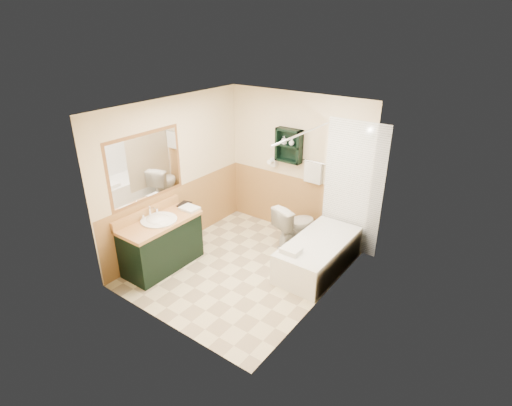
# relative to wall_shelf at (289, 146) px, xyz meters

# --- Properties ---
(floor) EXTENTS (3.00, 3.00, 0.00)m
(floor) POSITION_rel_wall_shelf_xyz_m (0.10, -1.41, -1.55)
(floor) COLOR beige
(floor) RESTS_ON ground
(back_wall) EXTENTS (2.60, 0.04, 2.40)m
(back_wall) POSITION_rel_wall_shelf_xyz_m (0.10, 0.11, -0.35)
(back_wall) COLOR #FEEFC7
(back_wall) RESTS_ON ground
(left_wall) EXTENTS (0.04, 3.00, 2.40)m
(left_wall) POSITION_rel_wall_shelf_xyz_m (-1.22, -1.41, -0.35)
(left_wall) COLOR #FEEFC7
(left_wall) RESTS_ON ground
(right_wall) EXTENTS (0.04, 3.00, 2.40)m
(right_wall) POSITION_rel_wall_shelf_xyz_m (1.42, -1.41, -0.35)
(right_wall) COLOR #FEEFC7
(right_wall) RESTS_ON ground
(ceiling) EXTENTS (2.60, 3.00, 0.04)m
(ceiling) POSITION_rel_wall_shelf_xyz_m (0.10, -1.41, 0.87)
(ceiling) COLOR white
(ceiling) RESTS_ON back_wall
(wainscot_left) EXTENTS (2.98, 2.98, 1.00)m
(wainscot_left) POSITION_rel_wall_shelf_xyz_m (-1.19, -1.41, -1.05)
(wainscot_left) COLOR tan
(wainscot_left) RESTS_ON left_wall
(wainscot_back) EXTENTS (2.58, 2.58, 1.00)m
(wainscot_back) POSITION_rel_wall_shelf_xyz_m (0.10, 0.08, -1.05)
(wainscot_back) COLOR tan
(wainscot_back) RESTS_ON back_wall
(mirror_frame) EXTENTS (1.30, 1.30, 1.00)m
(mirror_frame) POSITION_rel_wall_shelf_xyz_m (-1.17, -1.96, -0.05)
(mirror_frame) COLOR brown
(mirror_frame) RESTS_ON left_wall
(mirror_glass) EXTENTS (1.20, 1.20, 0.90)m
(mirror_glass) POSITION_rel_wall_shelf_xyz_m (-1.17, -1.96, -0.05)
(mirror_glass) COLOR white
(mirror_glass) RESTS_ON left_wall
(tile_right) EXTENTS (1.50, 1.50, 2.10)m
(tile_right) POSITION_rel_wall_shelf_xyz_m (1.38, -0.66, -0.50)
(tile_right) COLOR white
(tile_right) RESTS_ON right_wall
(tile_back) EXTENTS (0.95, 0.95, 2.10)m
(tile_back) POSITION_rel_wall_shelf_xyz_m (1.13, 0.07, -0.50)
(tile_back) COLOR white
(tile_back) RESTS_ON back_wall
(tile_accent) EXTENTS (1.50, 1.50, 0.10)m
(tile_accent) POSITION_rel_wall_shelf_xyz_m (1.37, -0.66, 0.35)
(tile_accent) COLOR #12422D
(tile_accent) RESTS_ON right_wall
(wall_shelf) EXTENTS (0.45, 0.15, 0.55)m
(wall_shelf) POSITION_rel_wall_shelf_xyz_m (0.00, 0.00, 0.00)
(wall_shelf) COLOR black
(wall_shelf) RESTS_ON back_wall
(hair_dryer) EXTENTS (0.10, 0.24, 0.18)m
(hair_dryer) POSITION_rel_wall_shelf_xyz_m (-0.30, 0.02, -0.35)
(hair_dryer) COLOR white
(hair_dryer) RESTS_ON back_wall
(towel_bar) EXTENTS (0.40, 0.06, 0.40)m
(towel_bar) POSITION_rel_wall_shelf_xyz_m (0.45, 0.04, -0.20)
(towel_bar) COLOR silver
(towel_bar) RESTS_ON back_wall
(curtain_rod) EXTENTS (0.03, 1.60, 0.03)m
(curtain_rod) POSITION_rel_wall_shelf_xyz_m (0.63, -0.66, 0.45)
(curtain_rod) COLOR silver
(curtain_rod) RESTS_ON back_wall
(shower_curtain) EXTENTS (1.05, 1.05, 1.70)m
(shower_curtain) POSITION_rel_wall_shelf_xyz_m (0.63, -0.48, -0.40)
(shower_curtain) COLOR beige
(shower_curtain) RESTS_ON curtain_rod
(vanity) EXTENTS (0.59, 1.21, 0.77)m
(vanity) POSITION_rel_wall_shelf_xyz_m (-0.89, -2.05, -1.16)
(vanity) COLOR black
(vanity) RESTS_ON ground
(bathtub) EXTENTS (0.71, 1.50, 0.48)m
(bathtub) POSITION_rel_wall_shelf_xyz_m (1.03, -0.74, -1.31)
(bathtub) COLOR white
(bathtub) RESTS_ON ground
(toilet) EXTENTS (0.62, 0.83, 0.72)m
(toilet) POSITION_rel_wall_shelf_xyz_m (0.39, -0.35, -1.19)
(toilet) COLOR white
(toilet) RESTS_ON ground
(counter_towel) EXTENTS (0.28, 0.22, 0.04)m
(counter_towel) POSITION_rel_wall_shelf_xyz_m (-0.79, -1.53, -0.76)
(counter_towel) COLOR silver
(counter_towel) RESTS_ON vanity
(vanity_book) EXTENTS (0.17, 0.06, 0.22)m
(vanity_book) POSITION_rel_wall_shelf_xyz_m (-1.06, -1.48, -0.67)
(vanity_book) COLOR black
(vanity_book) RESTS_ON vanity
(tub_towel) EXTENTS (0.27, 0.22, 0.07)m
(tub_towel) POSITION_rel_wall_shelf_xyz_m (0.86, -1.25, -1.04)
(tub_towel) COLOR silver
(tub_towel) RESTS_ON bathtub
(soap_bottle_a) EXTENTS (0.10, 0.14, 0.06)m
(soap_bottle_a) POSITION_rel_wall_shelf_xyz_m (-0.09, -0.01, 0.04)
(soap_bottle_a) COLOR white
(soap_bottle_a) RESTS_ON wall_shelf
(soap_bottle_b) EXTENTS (0.11, 0.13, 0.09)m
(soap_bottle_b) POSITION_rel_wall_shelf_xyz_m (0.05, -0.01, 0.06)
(soap_bottle_b) COLOR white
(soap_bottle_b) RESTS_ON wall_shelf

